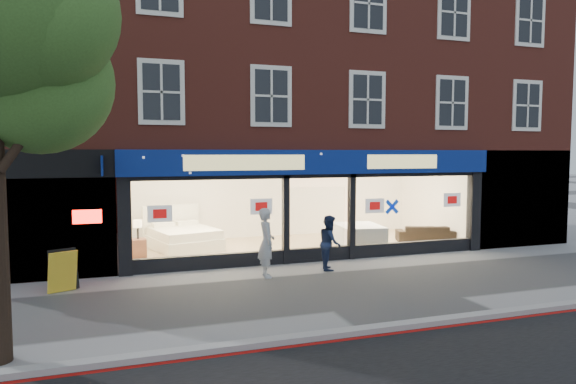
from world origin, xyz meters
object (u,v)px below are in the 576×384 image
a_board (63,271)px  pedestrian_grey (266,243)px  display_bed (183,237)px  pedestrian_blue (330,242)px  sofa (425,233)px  mattress_stack (359,235)px

a_board → pedestrian_grey: (4.86, -0.13, 0.41)m
display_bed → pedestrian_blue: bearing=-63.3°
sofa → pedestrian_grey: 7.21m
display_bed → pedestrian_blue: pedestrian_blue is taller
sofa → pedestrian_grey: (-6.64, -2.78, 0.51)m
mattress_stack → sofa: mattress_stack is taller
pedestrian_blue → display_bed: bearing=59.0°
pedestrian_grey → pedestrian_blue: 1.91m
a_board → pedestrian_grey: size_ratio=0.55×
display_bed → pedestrian_blue: 5.30m
display_bed → mattress_stack: display_bed is taller
display_bed → a_board: display_bed is taller
mattress_stack → sofa: 2.58m
mattress_stack → pedestrian_blue: 3.37m
pedestrian_grey → a_board: bearing=92.4°
mattress_stack → sofa: bearing=-0.5°
a_board → pedestrian_blue: (6.75, 0.11, 0.26)m
sofa → pedestrian_grey: bearing=43.0°
sofa → pedestrian_blue: size_ratio=1.31×
sofa → a_board: size_ratio=2.00×
pedestrian_blue → a_board: bearing=108.4°
a_board → display_bed: bearing=28.0°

